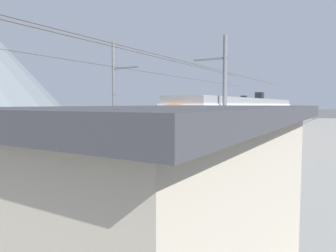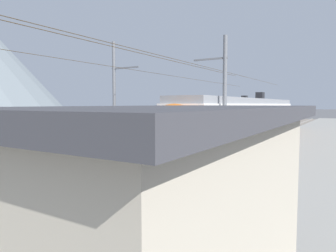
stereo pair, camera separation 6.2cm
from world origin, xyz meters
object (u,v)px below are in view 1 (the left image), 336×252
(passenger_walking, at_px, (209,171))
(platform_sign, at_px, (214,141))
(train_far_track, at_px, (231,113))
(train_near_platform, at_px, (246,117))
(platform_shelter, at_px, (185,230))
(catenary_mast_far_side, at_px, (116,93))
(potted_plant_platform_edge, at_px, (229,175))
(potted_plant_by_shelter, at_px, (258,157))
(handbag_beside_passenger, at_px, (212,191))
(catenary_mast_mid, at_px, (222,96))

(passenger_walking, bearing_deg, platform_sign, 18.21)
(train_far_track, bearing_deg, passenger_walking, -161.91)
(train_near_platform, height_order, platform_shelter, train_near_platform)
(train_near_platform, xyz_separation_m, platform_shelter, (-23.66, -6.35, -0.35))
(catenary_mast_far_side, relative_size, passenger_walking, 27.22)
(potted_plant_platform_edge, height_order, potted_plant_by_shelter, potted_plant_platform_edge)
(handbag_beside_passenger, relative_size, potted_plant_by_shelter, 0.57)
(passenger_walking, bearing_deg, potted_plant_by_shelter, 1.36)
(potted_plant_platform_edge, bearing_deg, train_far_track, 19.24)
(catenary_mast_mid, bearing_deg, platform_sign, -161.66)
(catenary_mast_mid, bearing_deg, potted_plant_platform_edge, -156.65)
(catenary_mast_far_side, distance_m, potted_plant_platform_edge, 13.81)
(platform_sign, distance_m, potted_plant_platform_edge, 1.33)
(train_near_platform, xyz_separation_m, handbag_beside_passenger, (-17.50, -4.13, -1.73))
(train_near_platform, bearing_deg, catenary_mast_far_side, 142.27)
(platform_shelter, bearing_deg, catenary_mast_mid, 19.25)
(train_far_track, relative_size, passenger_walking, 19.31)
(passenger_walking, height_order, platform_shelter, platform_shelter)
(train_near_platform, height_order, train_far_track, same)
(potted_plant_platform_edge, xyz_separation_m, platform_shelter, (-7.41, -2.09, 1.07))
(platform_sign, xyz_separation_m, potted_plant_platform_edge, (-0.03, -0.61, -1.18))
(handbag_beside_passenger, distance_m, potted_plant_platform_edge, 1.29)
(train_near_platform, distance_m, platform_sign, 16.63)
(passenger_walking, xyz_separation_m, platform_shelter, (-5.54, -2.08, 0.58))
(train_near_platform, bearing_deg, potted_plant_by_shelter, -160.48)
(catenary_mast_mid, xyz_separation_m, potted_plant_platform_edge, (-6.02, -2.60, -3.04))
(train_far_track, xyz_separation_m, handbag_beside_passenger, (-28.18, -9.27, -1.73))
(train_near_platform, height_order, passenger_walking, train_near_platform)
(potted_plant_by_shelter, bearing_deg, handbag_beside_passenger, -179.84)
(potted_plant_platform_edge, bearing_deg, potted_plant_by_shelter, 1.73)
(catenary_mast_mid, xyz_separation_m, platform_sign, (-5.99, -1.99, -1.86))
(catenary_mast_far_side, xyz_separation_m, potted_plant_by_shelter, (-2.38, -11.26, -3.45))
(train_near_platform, xyz_separation_m, potted_plant_platform_edge, (-16.25, -4.26, -1.42))
(passenger_walking, height_order, potted_plant_by_shelter, passenger_walking)
(train_near_platform, relative_size, catenary_mast_mid, 0.59)
(train_far_track, xyz_separation_m, platform_sign, (-26.90, -8.78, -0.25))
(train_far_track, xyz_separation_m, platform_shelter, (-34.34, -11.49, -0.36))
(passenger_walking, bearing_deg, train_far_track, 18.09)
(catenary_mast_far_side, xyz_separation_m, platform_shelter, (-14.44, -13.49, -2.31))
(platform_sign, bearing_deg, potted_plant_platform_edge, -92.77)
(catenary_mast_mid, height_order, platform_shelter, catenary_mast_mid)
(catenary_mast_far_side, bearing_deg, handbag_beside_passenger, -126.26)
(train_far_track, distance_m, platform_shelter, 36.21)
(catenary_mast_mid, height_order, platform_sign, catenary_mast_mid)
(potted_plant_by_shelter, bearing_deg, catenary_mast_far_side, 78.07)
(catenary_mast_mid, bearing_deg, potted_plant_by_shelter, -119.23)
(potted_plant_platform_edge, bearing_deg, train_near_platform, 14.68)
(handbag_beside_passenger, height_order, potted_plant_by_shelter, potted_plant_by_shelter)
(passenger_walking, distance_m, platform_shelter, 5.95)
(train_far_track, distance_m, potted_plant_platform_edge, 28.55)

